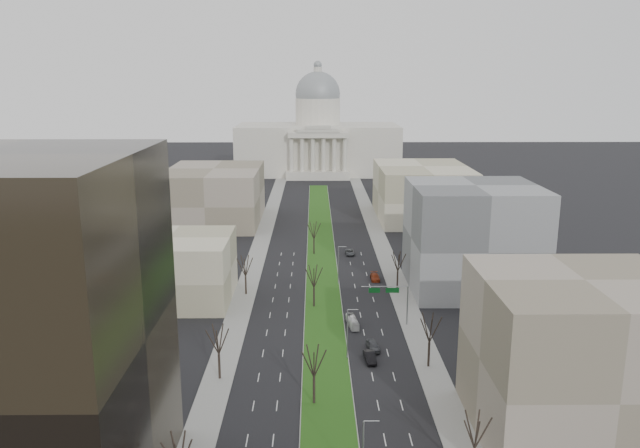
{
  "coord_description": "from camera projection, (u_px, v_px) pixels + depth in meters",
  "views": [
    {
      "loc": [
        -1.93,
        -44.09,
        47.5
      ],
      "look_at": [
        -0.47,
        106.66,
        11.75
      ],
      "focal_mm": 35.0,
      "sensor_mm": 36.0,
      "label": 1
    }
  ],
  "objects": [
    {
      "name": "tree_median_a",
      "position": [
        314.0,
        361.0,
        91.17
      ],
      "size": [
        5.4,
        5.4,
        9.72
      ],
      "color": "black",
      "rests_on": "ground"
    },
    {
      "name": "tree_right_far",
      "position": [
        398.0,
        261.0,
        142.05
      ],
      "size": [
        5.04,
        5.04,
        9.07
      ],
      "color": "black",
      "rests_on": "ground"
    },
    {
      "name": "tree_right_near",
      "position": [
        476.0,
        430.0,
        73.91
      ],
      "size": [
        5.16,
        5.16,
        9.29
      ],
      "color": "black",
      "rests_on": "ground"
    },
    {
      "name": "building_far_right",
      "position": [
        422.0,
        192.0,
        212.67
      ],
      "size": [
        30.0,
        40.0,
        18.0
      ],
      "primitive_type": "cube",
      "color": "tan",
      "rests_on": "ground"
    },
    {
      "name": "sidewalk_right",
      "position": [
        397.0,
        284.0,
        146.46
      ],
      "size": [
        5.0,
        330.0,
        0.15
      ],
      "primitive_type": "cube",
      "color": "gray",
      "rests_on": "ground"
    },
    {
      "name": "median",
      "position": [
        321.0,
        255.0,
        169.63
      ],
      "size": [
        8.0,
        222.03,
        0.2
      ],
      "color": "#999993",
      "rests_on": "ground"
    },
    {
      "name": "building_tan_right",
      "position": [
        577.0,
        358.0,
        82.79
      ],
      "size": [
        26.0,
        24.0,
        22.0
      ],
      "primitive_type": "cube",
      "color": "gray",
      "rests_on": "ground"
    },
    {
      "name": "tree_median_c",
      "position": [
        314.0,
        230.0,
        169.0
      ],
      "size": [
        5.4,
        5.4,
        9.72
      ],
      "color": "black",
      "rests_on": "ground"
    },
    {
      "name": "tree_median_b",
      "position": [
        314.0,
        276.0,
        130.09
      ],
      "size": [
        5.4,
        5.4,
        9.72
      ],
      "color": "black",
      "rests_on": "ground"
    },
    {
      "name": "sidewalk_left",
      "position": [
        248.0,
        284.0,
        146.13
      ],
      "size": [
        5.0,
        330.0,
        0.15
      ],
      "primitive_type": "cube",
      "color": "gray",
      "rests_on": "ground"
    },
    {
      "name": "box_van",
      "position": [
        352.0,
        322.0,
        121.47
      ],
      "size": [
        2.39,
        6.61,
        1.8
      ],
      "primitive_type": "imported",
      "rotation": [
        0.0,
        0.0,
        0.14
      ],
      "color": "white",
      "rests_on": "ground"
    },
    {
      "name": "streetlamp_median_b",
      "position": [
        348.0,
        333.0,
        106.32
      ],
      "size": [
        1.9,
        0.2,
        9.16
      ],
      "color": "gray",
      "rests_on": "ground"
    },
    {
      "name": "streetlamp_median_c",
      "position": [
        339.0,
        264.0,
        145.24
      ],
      "size": [
        1.9,
        0.2,
        9.16
      ],
      "color": "gray",
      "rests_on": "ground"
    },
    {
      "name": "tree_right_mid",
      "position": [
        430.0,
        327.0,
        102.99
      ],
      "size": [
        5.52,
        5.52,
        9.94
      ],
      "color": "black",
      "rests_on": "ground"
    },
    {
      "name": "tree_left_mid",
      "position": [
        218.0,
        339.0,
        98.81
      ],
      "size": [
        5.4,
        5.4,
        9.72
      ],
      "color": "black",
      "rests_on": "ground"
    },
    {
      "name": "mast_arm_signs",
      "position": [
        394.0,
        296.0,
        120.73
      ],
      "size": [
        9.12,
        0.24,
        8.09
      ],
      "color": "gray",
      "rests_on": "ground"
    },
    {
      "name": "building_beige_left",
      "position": [
        171.0,
        269.0,
        134.66
      ],
      "size": [
        26.0,
        22.0,
        14.0
      ],
      "primitive_type": "cube",
      "color": "tan",
      "rests_on": "ground"
    },
    {
      "name": "building_far_left",
      "position": [
        215.0,
        195.0,
        207.15
      ],
      "size": [
        30.0,
        40.0,
        18.0
      ],
      "primitive_type": "cube",
      "color": "gray",
      "rests_on": "ground"
    },
    {
      "name": "building_grey_right",
      "position": [
        473.0,
        238.0,
        140.95
      ],
      "size": [
        28.0,
        26.0,
        24.0
      ],
      "primitive_type": "cube",
      "color": "slate",
      "rests_on": "ground"
    },
    {
      "name": "car_black",
      "position": [
        370.0,
        357.0,
        106.49
      ],
      "size": [
        2.12,
        4.97,
        1.59
      ],
      "primitive_type": "imported",
      "rotation": [
        0.0,
        0.0,
        0.09
      ],
      "color": "black",
      "rests_on": "ground"
    },
    {
      "name": "capitol",
      "position": [
        318.0,
        140.0,
        312.42
      ],
      "size": [
        80.0,
        46.0,
        55.0
      ],
      "color": "beige",
      "rests_on": "ground"
    },
    {
      "name": "ground",
      "position": [
        321.0,
        254.0,
        170.64
      ],
      "size": [
        600.0,
        600.0,
        0.0
      ],
      "primitive_type": "plane",
      "color": "black",
      "rests_on": "ground"
    },
    {
      "name": "car_red",
      "position": [
        375.0,
        277.0,
        149.06
      ],
      "size": [
        2.11,
        5.11,
        1.48
      ],
      "primitive_type": "imported",
      "rotation": [
        0.0,
        0.0,
        0.01
      ],
      "color": "maroon",
      "rests_on": "ground"
    },
    {
      "name": "car_grey_far",
      "position": [
        350.0,
        252.0,
        170.33
      ],
      "size": [
        2.47,
        4.98,
        1.36
      ],
      "primitive_type": "imported",
      "rotation": [
        0.0,
        0.0,
        0.04
      ],
      "color": "#51555A",
      "rests_on": "ground"
    },
    {
      "name": "tree_left_far",
      "position": [
        245.0,
        265.0,
        137.76
      ],
      "size": [
        5.28,
        5.28,
        9.5
      ],
      "color": "black",
      "rests_on": "ground"
    },
    {
      "name": "car_grey_near",
      "position": [
        373.0,
        346.0,
        110.86
      ],
      "size": [
        2.61,
        5.0,
        1.62
      ],
      "primitive_type": "imported",
      "rotation": [
        0.0,
        0.0,
        0.15
      ],
      "color": "#45464B",
      "rests_on": "ground"
    }
  ]
}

